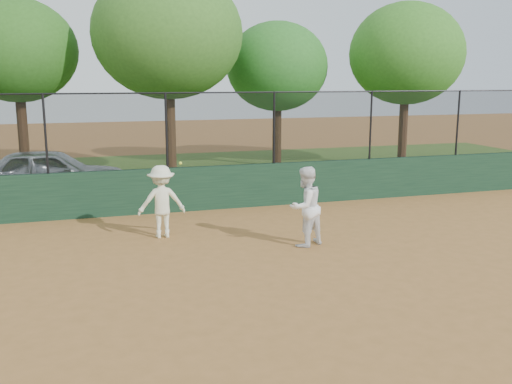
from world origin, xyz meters
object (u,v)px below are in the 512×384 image
object	(u,v)px
player_main	(162,202)
tree_1	(16,51)
tree_2	(168,34)
tree_4	(407,54)
player_second	(305,207)
parked_car	(50,173)
tree_3	(277,67)

from	to	relation	value
player_main	tree_1	xyz separation A→B (m)	(-3.61, 9.18, 3.66)
player_main	tree_1	bearing A→B (deg)	111.47
player_main	tree_1	world-z (taller)	tree_1
tree_2	tree_4	distance (m)	9.44
player_main	tree_2	size ratio (longest dim) A/B	0.24
player_second	tree_4	bearing A→B (deg)	-155.41
parked_car	player_second	distance (m)	8.76
tree_2	tree_4	xyz separation A→B (m)	(9.42, 0.07, -0.55)
parked_car	tree_2	xyz separation A→B (m)	(4.00, 2.34, 4.29)
player_second	tree_1	distance (m)	13.06
player_main	tree_4	world-z (taller)	tree_4
player_second	player_main	xyz separation A→B (m)	(-2.84, 1.58, -0.04)
player_main	parked_car	bearing A→B (deg)	116.13
tree_1	tree_3	world-z (taller)	tree_1
tree_1	tree_4	size ratio (longest dim) A/B	0.97
tree_4	parked_car	bearing A→B (deg)	-169.81
tree_1	parked_car	bearing A→B (deg)	-75.34
tree_1	tree_2	xyz separation A→B (m)	(5.02, -1.56, 0.56)
tree_1	tree_2	size ratio (longest dim) A/B	0.86
tree_1	tree_4	distance (m)	14.52
player_second	tree_2	bearing A→B (deg)	-105.82
parked_car	player_second	size ratio (longest dim) A/B	2.58
parked_car	tree_3	xyz separation A→B (m)	(8.57, 4.00, 3.24)
player_main	tree_4	distance (m)	13.78
parked_car	tree_3	distance (m)	10.00
parked_car	tree_1	size ratio (longest dim) A/B	0.71
player_second	tree_2	distance (m)	10.21
player_second	tree_3	size ratio (longest dim) A/B	0.30
tree_1	tree_2	bearing A→B (deg)	-17.24
tree_1	tree_4	world-z (taller)	tree_4
player_main	tree_2	distance (m)	8.82
tree_2	tree_1	bearing A→B (deg)	162.76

